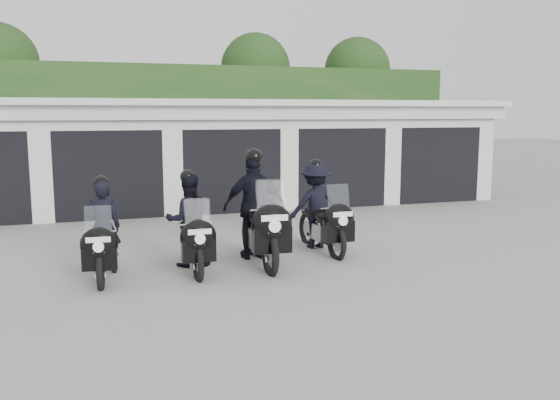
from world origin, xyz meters
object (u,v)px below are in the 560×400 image
object	(u,v)px
police_bike_b	(190,226)
police_bike_d	(319,210)
police_bike_a	(102,237)
police_bike_c	(257,213)

from	to	relation	value
police_bike_b	police_bike_d	bearing A→B (deg)	14.42
police_bike_a	police_bike_d	bearing A→B (deg)	15.49
police_bike_a	police_bike_b	distance (m)	1.44
police_bike_a	police_bike_b	world-z (taller)	police_bike_b
police_bike_c	police_bike_d	world-z (taller)	police_bike_c
police_bike_a	police_bike_d	size ratio (longest dim) A/B	0.93
police_bike_a	police_bike_c	size ratio (longest dim) A/B	0.81
police_bike_b	police_bike_d	xyz separation A→B (m)	(2.59, 0.65, 0.04)
police_bike_b	police_bike_d	distance (m)	2.67
police_bike_c	police_bike_d	xyz separation A→B (m)	(1.38, 0.50, -0.11)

